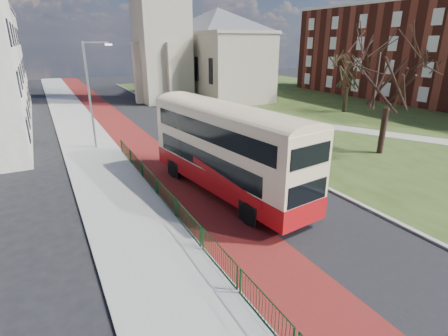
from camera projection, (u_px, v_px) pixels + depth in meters
ground at (274, 243)px, 14.92m from camera, size 160.00×160.00×0.00m
road_carriageway at (161, 134)px, 32.21m from camera, size 9.00×120.00×0.01m
bus_lane at (132, 138)px, 31.03m from camera, size 3.40×120.00×0.01m
pavement_west at (86, 143)px, 29.35m from camera, size 4.00×120.00×0.12m
kerb_west at (111, 140)px, 30.23m from camera, size 0.25×120.00×0.13m
kerb_east at (198, 124)px, 35.86m from camera, size 0.25×80.00×0.13m
grass_green at (341, 108)px, 44.57m from camera, size 40.00×80.00×0.04m
footpath at (390, 135)px, 31.95m from camera, size 18.84×32.82×0.03m
pedestrian_railing at (175, 208)px, 16.77m from camera, size 0.07×24.00×1.12m
gothic_church at (192, 2)px, 47.52m from camera, size 16.38×18.00×40.00m
brick_terrace at (435, 52)px, 46.71m from camera, size 10.30×44.30×13.50m
streetlamp at (91, 90)px, 26.42m from camera, size 2.13×0.18×8.00m
bus at (227, 146)px, 18.86m from camera, size 4.22×11.87×4.85m
winter_tree_near at (393, 69)px, 24.67m from camera, size 6.88×6.88×8.94m
winter_tree_far at (349, 68)px, 40.67m from camera, size 5.93×5.93×7.41m
litter_bin at (307, 147)px, 26.57m from camera, size 0.69×0.69×0.94m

